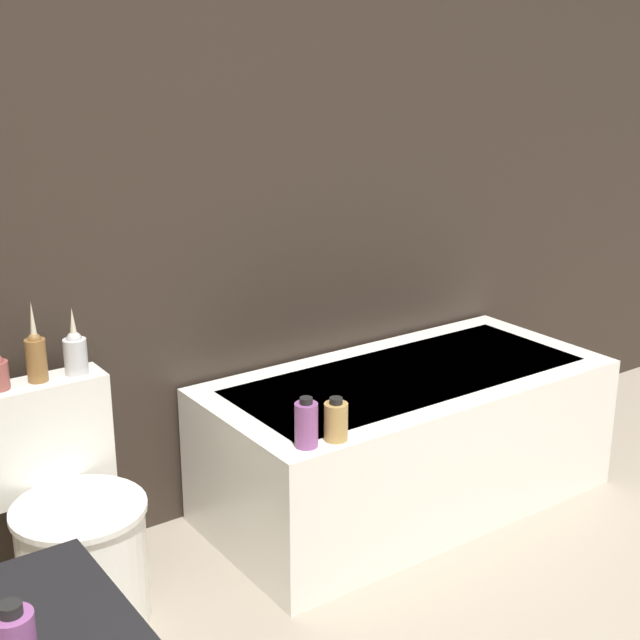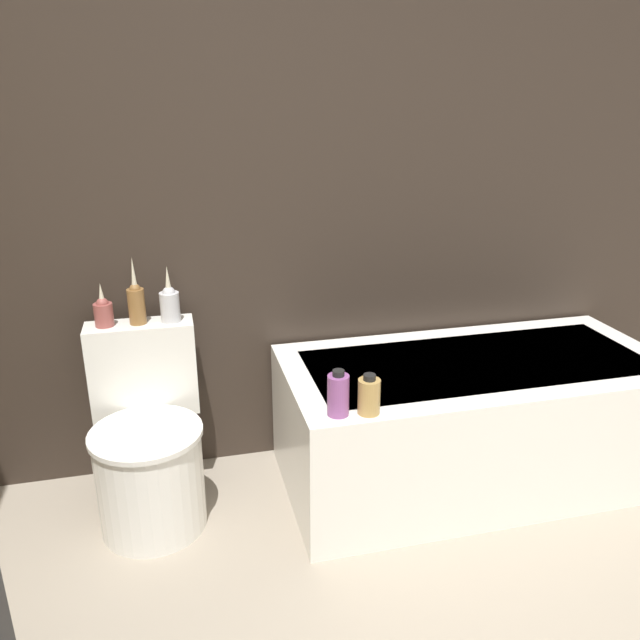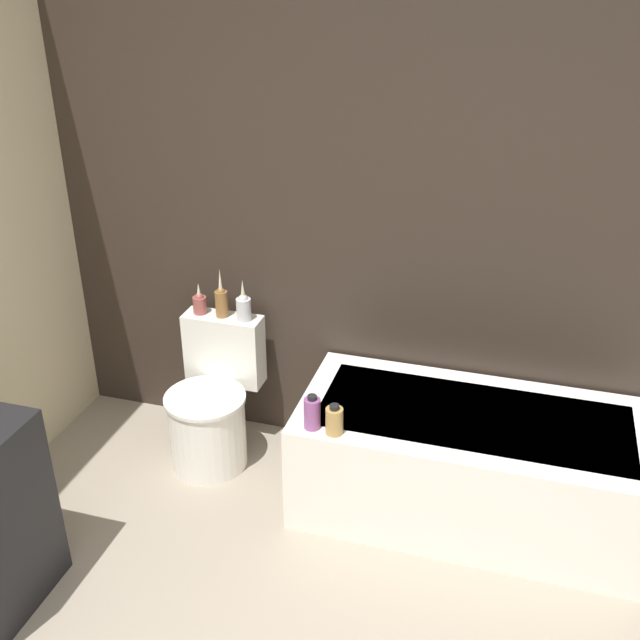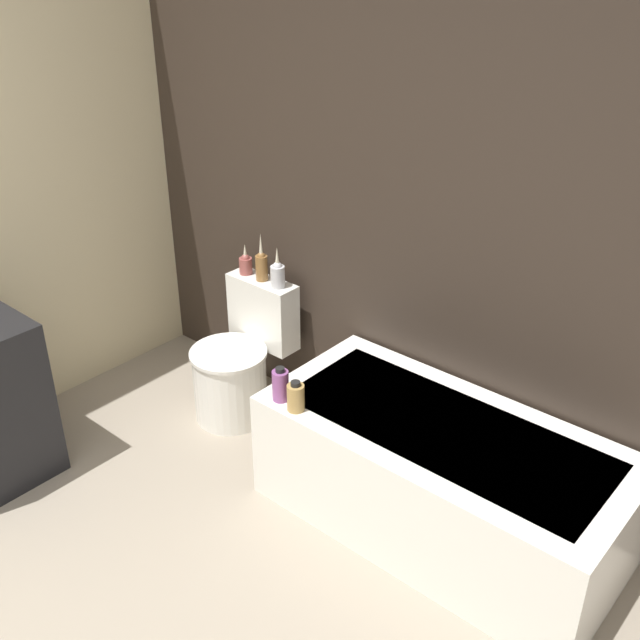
% 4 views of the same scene
% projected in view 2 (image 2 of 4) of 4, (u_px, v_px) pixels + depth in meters
% --- Properties ---
extents(wall_back_tiled, '(6.40, 0.06, 2.60)m').
position_uv_depth(wall_back_tiled, '(286.00, 171.00, 2.57)').
color(wall_back_tiled, '#332821').
rests_on(wall_back_tiled, ground_plane).
extents(bathtub, '(1.61, 0.76, 0.55)m').
position_uv_depth(bathtub, '(472.00, 419.00, 2.69)').
color(bathtub, white).
rests_on(bathtub, ground).
extents(toilet, '(0.42, 0.56, 0.75)m').
position_uv_depth(toilet, '(149.00, 448.00, 2.43)').
color(toilet, white).
rests_on(toilet, ground).
extents(vase_gold, '(0.07, 0.07, 0.17)m').
position_uv_depth(vase_gold, '(103.00, 311.00, 2.42)').
color(vase_gold, '#994C47').
rests_on(vase_gold, toilet).
extents(vase_silver, '(0.07, 0.07, 0.27)m').
position_uv_depth(vase_silver, '(136.00, 302.00, 2.43)').
color(vase_silver, olive).
rests_on(vase_silver, toilet).
extents(vase_bronze, '(0.08, 0.08, 0.23)m').
position_uv_depth(vase_bronze, '(170.00, 303.00, 2.46)').
color(vase_bronze, silver).
rests_on(vase_bronze, toilet).
extents(shampoo_bottle_tall, '(0.08, 0.08, 0.17)m').
position_uv_depth(shampoo_bottle_tall, '(338.00, 394.00, 2.14)').
color(shampoo_bottle_tall, '#8C4C8C').
rests_on(shampoo_bottle_tall, bathtub).
extents(shampoo_bottle_short, '(0.08, 0.08, 0.15)m').
position_uv_depth(shampoo_bottle_short, '(369.00, 396.00, 2.16)').
color(shampoo_bottle_short, tan).
rests_on(shampoo_bottle_short, bathtub).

